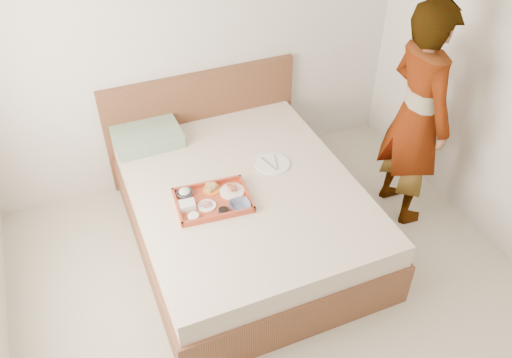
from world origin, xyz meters
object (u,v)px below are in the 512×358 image
Objects in this scene: dinner_plate at (272,164)px; person at (417,117)px; bed at (245,212)px; tray at (213,200)px.

dinner_plate is 0.15× the size of person.
bed is 1.45m from person.
bed is 0.42m from dinner_plate.
person reaches higher than dinner_plate.
bed is at bearing -152.97° from dinner_plate.
tray reaches higher than bed.
dinner_plate is (0.55, 0.23, -0.02)m from tray.
bed is 0.40m from tray.
tray is (-0.27, -0.09, 0.29)m from bed.
bed is 7.58× the size of dinner_plate.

